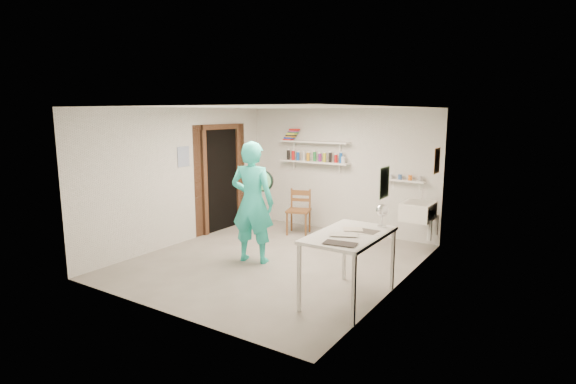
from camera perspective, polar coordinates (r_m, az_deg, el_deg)
The scene contains 27 objects.
floor at distance 7.24m, azimuth -1.74°, elevation -8.77°, with size 4.00×4.50×0.02m, color slate.
ceiling at distance 6.85m, azimuth -1.85°, elevation 10.77°, with size 4.00×4.50×0.02m, color silver.
wall_back at distance 8.87m, azimuth 6.53°, elevation 2.73°, with size 4.00×0.02×2.40m, color silver.
wall_front at distance 5.27m, azimuth -15.89°, elevation -2.67°, with size 4.00×0.02×2.40m, color silver.
wall_left at distance 8.24m, azimuth -13.39°, elevation 1.95°, with size 0.02×4.50×2.40m, color silver.
wall_right at distance 6.05m, azimuth 14.10°, elevation -0.98°, with size 0.02×4.50×2.40m, color silver.
doorway_recess at distance 9.00m, azimuth -8.44°, elevation 1.51°, with size 0.02×0.90×2.00m, color black.
corridor_box at distance 9.47m, azimuth -11.68°, elevation 2.14°, with size 1.40×1.50×2.10m, color brown.
door_lintel at distance 8.89m, azimuth -8.52°, elevation 8.20°, with size 0.06×1.05×0.10m, color brown.
door_jamb_near at distance 8.62m, azimuth -10.52°, elevation 1.07°, with size 0.06×0.10×2.00m, color brown.
door_jamb_far at distance 9.37m, azimuth -6.33°, elevation 1.89°, with size 0.06×0.10×2.00m, color brown.
shelf_lower at distance 8.97m, azimuth 3.31°, elevation 3.83°, with size 1.50×0.22×0.03m, color white.
shelf_upper at distance 8.94m, azimuth 3.34°, elevation 6.38°, with size 1.50×0.22×0.03m, color white.
ledge_shelf at distance 8.30m, azimuth 14.62°, elevation 1.39°, with size 0.70×0.14×0.03m, color white.
poster_left at distance 8.21m, azimuth -13.13°, elevation 4.40°, with size 0.01×0.28×0.36m, color #334C7F.
poster_right_a at distance 7.71m, azimuth 18.40°, elevation 3.79°, with size 0.01×0.34×0.42m, color #995933.
poster_right_b at distance 5.49m, azimuth 12.16°, elevation 1.18°, with size 0.01×0.30×0.38m, color #3F724C.
belfast_sink at distance 7.81m, azimuth 16.18°, elevation -2.34°, with size 0.48×0.60×0.30m, color white.
man at distance 6.98m, azimuth -4.54°, elevation -1.32°, with size 0.69×0.45×1.90m, color #28CAB6.
wall_clock at distance 7.06m, azimuth -3.18°, elevation 1.44°, with size 0.34×0.34×0.04m, color beige.
wooden_chair at distance 8.65m, azimuth 1.35°, elevation -2.39°, with size 0.43×0.41×0.92m, color brown.
work_table at distance 5.70m, azimuth 7.70°, elevation -9.44°, with size 0.78×1.30×0.87m, color silver.
desk_lamp at distance 5.90m, azimuth 11.88°, elevation -2.29°, with size 0.16×0.16×0.16m, color silver.
spray_cans at distance 8.96m, azimuth 3.32°, elevation 4.46°, with size 1.34×0.06×0.17m.
book_stack at distance 9.20m, azimuth 0.45°, elevation 7.29°, with size 0.32×0.14×0.22m.
ledge_pots at distance 8.29m, azimuth 14.64°, elevation 1.80°, with size 0.48×0.07×0.09m.
papers at distance 5.57m, azimuth 7.81°, elevation -5.14°, with size 0.30×0.22×0.02m.
Camera 1 is at (3.89, -5.63, 2.33)m, focal length 28.00 mm.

